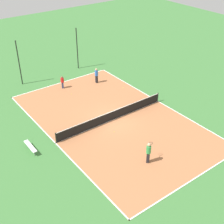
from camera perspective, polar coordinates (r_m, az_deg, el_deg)
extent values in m
plane|color=#3D7538|center=(29.06, 0.00, -1.51)|extent=(80.00, 80.00, 0.00)
cube|color=#AD6B42|center=(29.06, 0.00, -1.49)|extent=(11.90, 19.58, 0.02)
cube|color=white|center=(26.61, -10.30, -5.62)|extent=(0.10, 19.58, 0.00)
cube|color=white|center=(32.40, 8.41, 1.97)|extent=(0.10, 19.58, 0.00)
cube|color=white|center=(23.65, 14.53, -11.90)|extent=(11.90, 0.10, 0.00)
cube|color=white|center=(36.31, -9.24, 5.35)|extent=(11.90, 0.10, 0.00)
cube|color=white|center=(29.05, 0.00, -1.47)|extent=(11.90, 0.10, 0.00)
cylinder|color=black|center=(26.34, -10.21, -4.67)|extent=(0.10, 0.10, 1.01)
cylinder|color=black|center=(32.09, 8.35, 2.70)|extent=(0.10, 0.10, 1.01)
cube|color=black|center=(28.79, 0.00, -0.67)|extent=(11.60, 0.03, 0.96)
cube|color=white|center=(28.55, 0.00, 0.09)|extent=(11.60, 0.04, 0.06)
cube|color=silver|center=(26.05, -14.72, -6.05)|extent=(0.36, 1.90, 0.04)
cylinder|color=#4C4C51|center=(25.58, -13.92, -7.36)|extent=(0.08, 0.08, 0.41)
cylinder|color=#4C4C51|center=(26.79, -15.34, -5.57)|extent=(0.08, 0.08, 0.41)
cube|color=navy|center=(34.92, -9.01, 4.90)|extent=(0.30, 0.32, 0.71)
cylinder|color=red|center=(34.65, -9.10, 5.79)|extent=(0.49, 0.49, 0.50)
sphere|color=brown|center=(34.50, -9.15, 6.32)|extent=(0.21, 0.21, 0.21)
cube|color=black|center=(35.70, -2.84, 6.04)|extent=(0.20, 0.25, 0.87)
cylinder|color=blue|center=(35.38, -2.87, 7.13)|extent=(0.36, 0.36, 0.61)
sphere|color=tan|center=(35.20, -2.89, 7.77)|extent=(0.26, 0.26, 0.26)
cube|color=black|center=(24.20, 6.61, -8.26)|extent=(0.32, 0.31, 0.91)
cylinder|color=green|center=(23.71, 6.72, -6.82)|extent=(0.50, 0.50, 0.64)
sphere|color=tan|center=(23.43, 6.79, -5.95)|extent=(0.27, 0.27, 0.27)
cylinder|color=#262626|center=(23.85, 6.93, -6.07)|extent=(0.25, 0.18, 0.03)
torus|color=black|center=(24.07, 7.09, -5.68)|extent=(0.42, 0.42, 0.02)
sphere|color=#CCE033|center=(34.61, 2.06, 4.44)|extent=(0.07, 0.07, 0.07)
sphere|color=#CCE033|center=(33.61, -7.45, 3.28)|extent=(0.07, 0.07, 0.07)
sphere|color=#CCE033|center=(27.46, 0.37, -3.60)|extent=(0.07, 0.07, 0.07)
cylinder|color=black|center=(35.96, -16.63, 8.57)|extent=(0.12, 0.12, 5.10)
cylinder|color=black|center=(38.82, -6.38, 11.43)|extent=(0.12, 0.12, 5.10)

